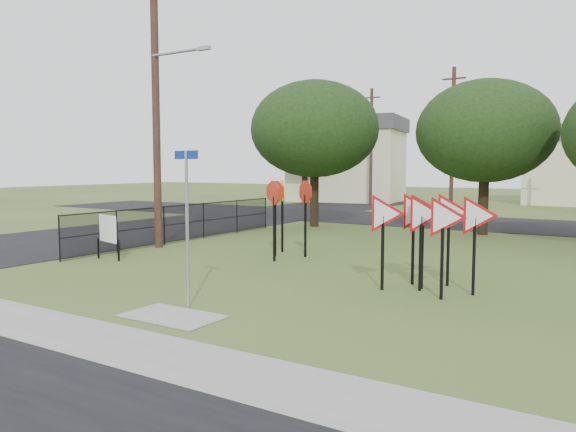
% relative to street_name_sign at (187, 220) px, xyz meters
% --- Properties ---
extents(ground, '(140.00, 140.00, 0.00)m').
position_rel_street_name_sign_xyz_m(ground, '(0.18, 1.72, -1.89)').
color(ground, '#3D5720').
extents(sidewalk, '(30.00, 1.60, 0.02)m').
position_rel_street_name_sign_xyz_m(sidewalk, '(0.18, -2.48, -1.88)').
color(sidewalk, gray).
rests_on(sidewalk, ground).
extents(planting_strip, '(30.00, 0.80, 0.02)m').
position_rel_street_name_sign_xyz_m(planting_strip, '(0.18, -3.68, -1.89)').
color(planting_strip, '#3D5720').
rests_on(planting_strip, ground).
extents(street_left, '(8.00, 50.00, 0.02)m').
position_rel_street_name_sign_xyz_m(street_left, '(-11.82, 11.72, -1.88)').
color(street_left, black).
rests_on(street_left, ground).
extents(street_far, '(60.00, 8.00, 0.02)m').
position_rel_street_name_sign_xyz_m(street_far, '(0.18, 21.72, -1.88)').
color(street_far, black).
rests_on(street_far, ground).
extents(curb_pad, '(2.00, 1.20, 0.02)m').
position_rel_street_name_sign_xyz_m(curb_pad, '(0.18, -0.68, -1.88)').
color(curb_pad, gray).
rests_on(curb_pad, ground).
extents(street_name_sign, '(0.69, 0.08, 3.34)m').
position_rel_street_name_sign_xyz_m(street_name_sign, '(0.00, 0.00, 0.00)').
color(street_name_sign, '#94969C').
rests_on(street_name_sign, ground).
extents(stop_sign_cluster, '(1.89, 2.29, 2.57)m').
position_rel_street_name_sign_xyz_m(stop_sign_cluster, '(-1.98, 6.90, 0.00)').
color(stop_sign_cluster, black).
rests_on(stop_sign_cluster, ground).
extents(yield_sign_cluster, '(2.99, 1.77, 2.40)m').
position_rel_street_name_sign_xyz_m(yield_sign_cluster, '(3.75, 4.41, -0.13)').
color(yield_sign_cluster, black).
rests_on(yield_sign_cluster, ground).
extents(info_board, '(1.13, 0.35, 1.45)m').
position_rel_street_name_sign_xyz_m(info_board, '(-6.45, 3.32, -0.93)').
color(info_board, black).
rests_on(info_board, ground).
extents(utility_pole_main, '(3.55, 0.33, 10.00)m').
position_rel_street_name_sign_xyz_m(utility_pole_main, '(-7.05, 6.22, 3.32)').
color(utility_pole_main, '#482D21').
rests_on(utility_pole_main, ground).
extents(far_pole_a, '(1.40, 0.24, 9.00)m').
position_rel_street_name_sign_xyz_m(far_pole_a, '(-1.82, 25.72, 2.71)').
color(far_pole_a, '#482D21').
rests_on(far_pole_a, ground).
extents(far_pole_c, '(1.40, 0.24, 9.00)m').
position_rel_street_name_sign_xyz_m(far_pole_c, '(-9.82, 31.72, 2.71)').
color(far_pole_c, '#482D21').
rests_on(far_pole_c, ground).
extents(fence_run, '(0.05, 11.55, 1.50)m').
position_rel_street_name_sign_xyz_m(fence_run, '(-7.42, 7.97, -1.11)').
color(fence_run, black).
rests_on(fence_run, ground).
extents(house_left, '(10.58, 8.88, 7.20)m').
position_rel_street_name_sign_xyz_m(house_left, '(-13.82, 35.72, 1.76)').
color(house_left, '#EDEABF').
rests_on(house_left, ground).
extents(tree_near_left, '(6.40, 6.40, 7.27)m').
position_rel_street_name_sign_xyz_m(tree_near_left, '(-5.82, 15.72, 2.96)').
color(tree_near_left, black).
rests_on(tree_near_left, ground).
extents(tree_near_mid, '(6.00, 6.00, 6.80)m').
position_rel_street_name_sign_xyz_m(tree_near_mid, '(2.18, 16.72, 2.65)').
color(tree_near_mid, black).
rests_on(tree_near_mid, ground).
extents(tree_far_left, '(6.80, 6.80, 7.73)m').
position_rel_street_name_sign_xyz_m(tree_far_left, '(-15.82, 31.72, 3.28)').
color(tree_far_left, black).
rests_on(tree_far_left, ground).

